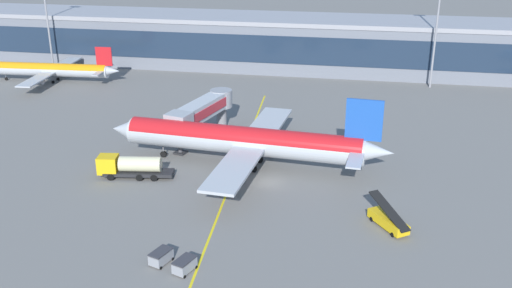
{
  "coord_description": "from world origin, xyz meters",
  "views": [
    {
      "loc": [
        12.11,
        -74.24,
        35.57
      ],
      "look_at": [
        -2.37,
        3.07,
        4.5
      ],
      "focal_mm": 40.88,
      "sensor_mm": 36.0,
      "label": 1
    }
  ],
  "objects_px": {
    "fuel_tanker": "(130,166)",
    "commuter_jet_near": "(48,70)",
    "baggage_cart_1": "(185,265)",
    "main_airliner": "(245,141)",
    "baggage_cart_0": "(161,257)",
    "belt_loader": "(388,220)"
  },
  "relations": [
    {
      "from": "fuel_tanker",
      "to": "baggage_cart_0",
      "type": "relative_size",
      "value": 3.66
    },
    {
      "from": "baggage_cart_0",
      "to": "fuel_tanker",
      "type": "bearing_deg",
      "value": 119.72
    },
    {
      "from": "main_airliner",
      "to": "belt_loader",
      "type": "distance_m",
      "value": 25.96
    },
    {
      "from": "fuel_tanker",
      "to": "baggage_cart_1",
      "type": "bearing_deg",
      "value": -55.75
    },
    {
      "from": "fuel_tanker",
      "to": "commuter_jet_near",
      "type": "bearing_deg",
      "value": 129.89
    },
    {
      "from": "belt_loader",
      "to": "baggage_cart_0",
      "type": "height_order",
      "value": "belt_loader"
    },
    {
      "from": "main_airliner",
      "to": "baggage_cart_1",
      "type": "relative_size",
      "value": 14.51
    },
    {
      "from": "belt_loader",
      "to": "baggage_cart_1",
      "type": "relative_size",
      "value": 2.12
    },
    {
      "from": "fuel_tanker",
      "to": "baggage_cart_0",
      "type": "bearing_deg",
      "value": -60.28
    },
    {
      "from": "belt_loader",
      "to": "commuter_jet_near",
      "type": "height_order",
      "value": "commuter_jet_near"
    },
    {
      "from": "main_airliner",
      "to": "fuel_tanker",
      "type": "relative_size",
      "value": 3.96
    },
    {
      "from": "belt_loader",
      "to": "baggage_cart_0",
      "type": "xyz_separation_m",
      "value": [
        -24.57,
        -12.51,
        -0.21
      ]
    },
    {
      "from": "belt_loader",
      "to": "baggage_cart_1",
      "type": "xyz_separation_m",
      "value": [
        -21.57,
        -13.59,
        -0.21
      ]
    },
    {
      "from": "baggage_cart_1",
      "to": "belt_loader",
      "type": "bearing_deg",
      "value": 32.23
    },
    {
      "from": "baggage_cart_1",
      "to": "main_airliner",
      "type": "bearing_deg",
      "value": 88.66
    },
    {
      "from": "main_airliner",
      "to": "fuel_tanker",
      "type": "distance_m",
      "value": 17.11
    },
    {
      "from": "belt_loader",
      "to": "fuel_tanker",
      "type": "bearing_deg",
      "value": 167.49
    },
    {
      "from": "main_airliner",
      "to": "baggage_cart_1",
      "type": "bearing_deg",
      "value": -91.34
    },
    {
      "from": "fuel_tanker",
      "to": "commuter_jet_near",
      "type": "distance_m",
      "value": 59.37
    },
    {
      "from": "fuel_tanker",
      "to": "baggage_cart_1",
      "type": "relative_size",
      "value": 3.66
    },
    {
      "from": "fuel_tanker",
      "to": "belt_loader",
      "type": "height_order",
      "value": "belt_loader"
    },
    {
      "from": "main_airliner",
      "to": "baggage_cart_0",
      "type": "bearing_deg",
      "value": -97.6
    }
  ]
}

